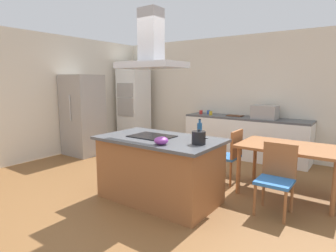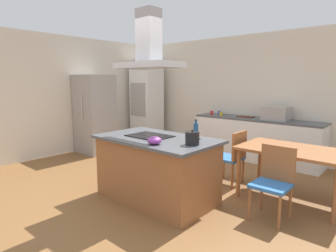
{
  "view_description": "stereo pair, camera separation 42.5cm",
  "coord_description": "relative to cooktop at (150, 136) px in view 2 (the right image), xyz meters",
  "views": [
    {
      "loc": [
        2.31,
        -3.02,
        1.67
      ],
      "look_at": [
        -0.14,
        0.4,
        1.0
      ],
      "focal_mm": 29.86,
      "sensor_mm": 36.0,
      "label": 1
    },
    {
      "loc": [
        2.64,
        -2.76,
        1.67
      ],
      "look_at": [
        -0.14,
        0.4,
        1.0
      ],
      "focal_mm": 29.86,
      "sensor_mm": 36.0,
      "label": 2
    }
  ],
  "objects": [
    {
      "name": "olive_oil_bottle",
      "position": [
        0.64,
        0.23,
        0.11
      ],
      "size": [
        0.07,
        0.07,
        0.28
      ],
      "color": "navy",
      "rests_on": "kitchen_island"
    },
    {
      "name": "cooktop",
      "position": [
        0.0,
        0.0,
        0.0
      ],
      "size": [
        0.6,
        0.44,
        0.01
      ],
      "primitive_type": "cube",
      "color": "black",
      "rests_on": "kitchen_island"
    },
    {
      "name": "refrigerator",
      "position": [
        -2.85,
        1.02,
        0.0
      ],
      "size": [
        0.8,
        0.73,
        1.82
      ],
      "color": "#9E9993",
      "rests_on": "ground"
    },
    {
      "name": "coffee_mug_yellow",
      "position": [
        -0.5,
        2.81,
        0.04
      ],
      "size": [
        0.08,
        0.08,
        0.09
      ],
      "primitive_type": "cylinder",
      "color": "gold",
      "rests_on": "back_counter"
    },
    {
      "name": "kitchen_island",
      "position": [
        0.13,
        0.0,
        -0.45
      ],
      "size": [
        1.71,
        1.0,
        0.9
      ],
      "color": "#995B33",
      "rests_on": "ground"
    },
    {
      "name": "wall_left",
      "position": [
        -3.32,
        1.0,
        0.44
      ],
      "size": [
        0.1,
        8.8,
        2.7
      ],
      "primitive_type": "cube",
      "color": "beige",
      "rests_on": "ground"
    },
    {
      "name": "coffee_mug_red",
      "position": [
        -0.78,
        2.84,
        0.04
      ],
      "size": [
        0.08,
        0.08,
        0.09
      ],
      "primitive_type": "cylinder",
      "color": "red",
      "rests_on": "back_counter"
    },
    {
      "name": "ground",
      "position": [
        0.13,
        1.5,
        -0.91
      ],
      "size": [
        16.0,
        16.0,
        0.0
      ],
      "primitive_type": "plane",
      "color": "brown"
    },
    {
      "name": "range_hood",
      "position": [
        0.0,
        0.0,
        1.2
      ],
      "size": [
        0.9,
        0.55,
        0.78
      ],
      "color": "#ADADB2"
    },
    {
      "name": "cutting_board",
      "position": [
        0.04,
        2.93,
        0.0
      ],
      "size": [
        0.34,
        0.24,
        0.02
      ],
      "primitive_type": "cube",
      "color": "#59331E",
      "rests_on": "back_counter"
    },
    {
      "name": "mixing_bowl",
      "position": [
        0.41,
        -0.32,
        0.04
      ],
      "size": [
        0.18,
        0.18,
        0.1
      ],
      "primitive_type": "ellipsoid",
      "color": "purple",
      "rests_on": "kitchen_island"
    },
    {
      "name": "coffee_mug_blue",
      "position": [
        -0.64,
        2.96,
        0.04
      ],
      "size": [
        0.08,
        0.08,
        0.09
      ],
      "primitive_type": "cylinder",
      "color": "#2D56B2",
      "rests_on": "back_counter"
    },
    {
      "name": "back_counter",
      "position": [
        0.31,
        2.88,
        -0.46
      ],
      "size": [
        2.69,
        0.62,
        0.9
      ],
      "color": "white",
      "rests_on": "ground"
    },
    {
      "name": "chair_facing_island",
      "position": [
        1.58,
        0.56,
        -0.4
      ],
      "size": [
        0.42,
        0.42,
        0.89
      ],
      "color": "#2D6BB7",
      "rests_on": "ground"
    },
    {
      "name": "chair_at_left_end",
      "position": [
        0.67,
        1.23,
        -0.4
      ],
      "size": [
        0.42,
        0.42,
        0.89
      ],
      "color": "#2D6BB7",
      "rests_on": "ground"
    },
    {
      "name": "dining_table",
      "position": [
        1.58,
        1.23,
        -0.24
      ],
      "size": [
        1.4,
        0.9,
        0.75
      ],
      "color": "#995B33",
      "rests_on": "ground"
    },
    {
      "name": "wall_back",
      "position": [
        0.13,
        3.25,
        0.44
      ],
      "size": [
        7.2,
        0.1,
        2.7
      ],
      "primitive_type": "cube",
      "color": "beige",
      "rests_on": "ground"
    },
    {
      "name": "wall_oven_stack",
      "position": [
        -2.77,
        2.65,
        0.2
      ],
      "size": [
        0.7,
        0.66,
        2.2
      ],
      "color": "white",
      "rests_on": "ground"
    },
    {
      "name": "countertop_microwave",
      "position": [
        0.71,
        2.88,
        0.13
      ],
      "size": [
        0.5,
        0.38,
        0.28
      ],
      "primitive_type": "cube",
      "color": "#9E9993",
      "rests_on": "back_counter"
    },
    {
      "name": "tea_kettle",
      "position": [
        0.77,
        -0.03,
        0.08
      ],
      "size": [
        0.23,
        0.18,
        0.19
      ],
      "color": "black",
      "rests_on": "kitchen_island"
    }
  ]
}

